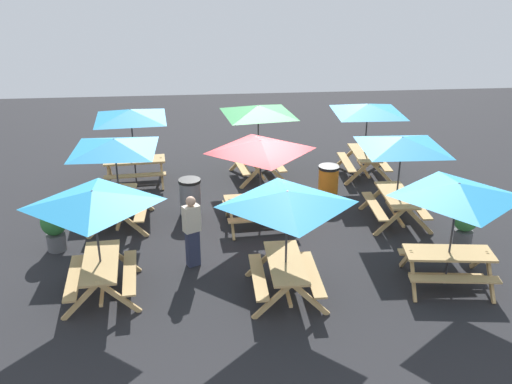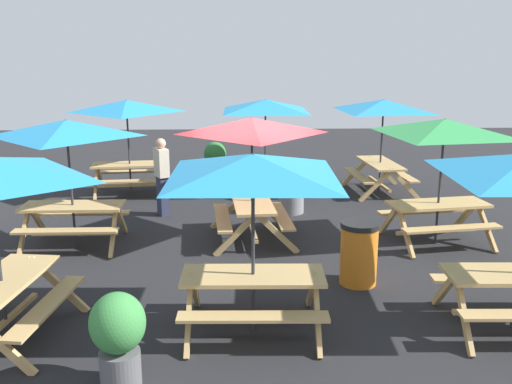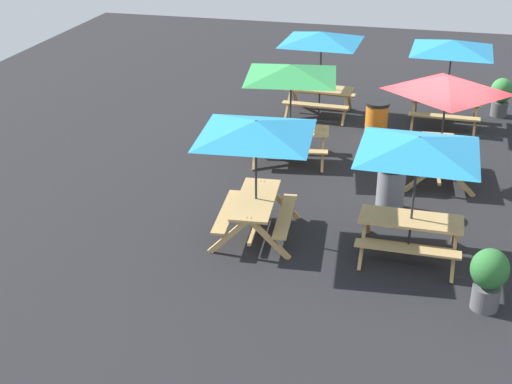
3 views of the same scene
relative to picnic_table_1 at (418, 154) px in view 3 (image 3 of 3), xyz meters
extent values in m
plane|color=#232326|center=(-0.34, -3.62, -1.99)|extent=(29.58, 29.58, 0.00)
cube|color=tan|center=(0.00, 0.00, -1.25)|extent=(1.81, 0.72, 0.05)
cube|color=tan|center=(-0.01, -0.55, -1.54)|extent=(1.80, 0.28, 0.04)
cube|color=tan|center=(0.01, 0.55, -1.54)|extent=(1.80, 0.28, 0.04)
cube|color=tan|center=(-0.78, -0.36, -1.62)|extent=(0.07, 0.80, 0.81)
cube|color=tan|center=(-0.78, 0.37, -1.62)|extent=(0.07, 0.80, 0.81)
cube|color=tan|center=(0.78, -0.37, -1.62)|extent=(0.07, 0.80, 0.81)
cube|color=tan|center=(0.78, 0.36, -1.62)|extent=(0.07, 0.80, 0.81)
cube|color=tan|center=(0.00, 0.00, -1.77)|extent=(1.56, 0.09, 0.06)
cylinder|color=#2D2D33|center=(0.00, 0.00, -0.84)|extent=(0.04, 0.04, 2.30)
pyramid|color=#268CC6|center=(0.00, 0.00, 0.17)|extent=(2.83, 2.83, 0.28)
cube|color=tan|center=(2.84, -0.09, -1.25)|extent=(0.85, 1.85, 0.05)
cube|color=tan|center=(3.39, -0.05, -1.54)|extent=(0.41, 1.82, 0.04)
cube|color=tan|center=(2.29, -0.14, -1.54)|extent=(0.41, 1.82, 0.04)
cube|color=tan|center=(3.27, -0.84, -1.62)|extent=(0.80, 0.13, 0.81)
cube|color=tan|center=(2.54, -0.90, -1.62)|extent=(0.80, 0.13, 0.81)
cube|color=tan|center=(3.13, 0.71, -1.62)|extent=(0.80, 0.13, 0.81)
cube|color=tan|center=(2.41, 0.65, -1.62)|extent=(0.80, 0.13, 0.81)
cube|color=tan|center=(2.84, -0.09, -1.77)|extent=(0.20, 1.56, 0.06)
cylinder|color=#2D2D33|center=(2.84, -0.09, -0.84)|extent=(0.04, 0.04, 2.30)
pyramid|color=#268CC6|center=(2.84, -0.09, 0.17)|extent=(2.82, 2.82, 0.28)
cube|color=tan|center=(2.83, -7.14, -1.25)|extent=(1.82, 0.76, 0.05)
cube|color=tan|center=(2.81, -7.69, -1.54)|extent=(1.81, 0.32, 0.04)
cube|color=tan|center=(2.85, -6.60, -1.54)|extent=(1.81, 0.32, 0.04)
cube|color=tan|center=(2.04, -7.48, -1.62)|extent=(0.09, 0.80, 0.81)
cube|color=tan|center=(2.06, -6.75, -1.62)|extent=(0.09, 0.80, 0.81)
cube|color=tan|center=(3.59, -7.54, -1.62)|extent=(0.09, 0.80, 0.81)
cube|color=tan|center=(3.62, -6.81, -1.62)|extent=(0.09, 0.80, 0.81)
cube|color=tan|center=(2.83, -7.14, -1.77)|extent=(1.56, 0.12, 0.06)
cylinder|color=#2D2D33|center=(2.83, -7.14, -0.84)|extent=(0.04, 0.04, 2.30)
pyramid|color=#268CC6|center=(2.83, -7.14, 0.17)|extent=(2.83, 2.83, 0.28)
cube|color=tan|center=(-0.43, -3.56, -1.25)|extent=(0.83, 1.85, 0.05)
cube|color=tan|center=(0.12, -3.52, -1.54)|extent=(0.39, 1.81, 0.04)
cube|color=tan|center=(-0.98, -3.60, -1.54)|extent=(0.39, 1.81, 0.04)
cube|color=tan|center=(-0.01, -4.31, -1.62)|extent=(0.80, 0.12, 0.81)
cube|color=tan|center=(-0.74, -4.36, -1.62)|extent=(0.80, 0.12, 0.81)
cube|color=tan|center=(-0.12, -2.75, -1.62)|extent=(0.80, 0.12, 0.81)
cube|color=tan|center=(-0.85, -2.81, -1.62)|extent=(0.80, 0.12, 0.81)
cube|color=tan|center=(-0.43, -3.56, -1.77)|extent=(0.18, 1.56, 0.06)
cylinder|color=#2D2D33|center=(-0.43, -3.56, -0.84)|extent=(0.04, 0.04, 2.30)
pyramid|color=red|center=(-0.43, -3.56, 0.17)|extent=(2.14, 2.14, 0.28)
cube|color=tan|center=(2.97, -3.84, -1.25)|extent=(1.88, 0.95, 0.05)
cube|color=tan|center=(3.05, -4.38, -1.54)|extent=(1.82, 0.52, 0.04)
cube|color=tan|center=(2.89, -3.29, -1.54)|extent=(1.82, 0.52, 0.04)
cube|color=tan|center=(2.25, -4.31, -1.62)|extent=(0.17, 0.80, 0.81)
cube|color=tan|center=(2.14, -3.59, -1.62)|extent=(0.17, 0.80, 0.81)
cube|color=tan|center=(3.79, -4.09, -1.62)|extent=(0.17, 0.80, 0.81)
cube|color=tan|center=(3.69, -3.37, -1.62)|extent=(0.17, 0.80, 0.81)
cube|color=tan|center=(2.97, -3.84, -1.77)|extent=(1.55, 0.29, 0.06)
cylinder|color=#2D2D33|center=(2.97, -3.84, -0.84)|extent=(0.04, 0.04, 2.30)
pyramid|color=green|center=(2.97, -3.84, 0.17)|extent=(2.80, 2.80, 0.28)
cube|color=tan|center=(-0.52, -7.07, -1.25)|extent=(1.82, 0.76, 0.05)
cube|color=tan|center=(-0.54, -7.62, -1.54)|extent=(1.81, 0.32, 0.04)
cube|color=tan|center=(-0.51, -6.52, -1.54)|extent=(1.81, 0.32, 0.04)
cube|color=tan|center=(-1.31, -7.41, -1.62)|extent=(0.08, 0.80, 0.81)
cube|color=tan|center=(-1.29, -6.68, -1.62)|extent=(0.08, 0.80, 0.81)
cube|color=tan|center=(0.25, -7.45, -1.62)|extent=(0.08, 0.80, 0.81)
cube|color=tan|center=(0.27, -6.72, -1.62)|extent=(0.08, 0.80, 0.81)
cube|color=tan|center=(-0.52, -7.07, -1.77)|extent=(1.56, 0.12, 0.06)
cylinder|color=#2D2D33|center=(-0.52, -7.07, -0.84)|extent=(0.04, 0.04, 2.30)
pyramid|color=#268CC6|center=(-0.52, -7.07, 0.17)|extent=(2.83, 2.83, 0.28)
cylinder|color=gray|center=(0.47, -1.77, -1.54)|extent=(0.56, 0.56, 0.90)
cylinder|color=black|center=(0.47, -1.77, -1.05)|extent=(0.59, 0.59, 0.08)
cylinder|color=orange|center=(1.13, -5.65, -1.54)|extent=(0.56, 0.56, 0.90)
cylinder|color=black|center=(1.13, -5.65, -1.05)|extent=(0.59, 0.59, 0.08)
cylinder|color=#59595B|center=(-1.98, -8.25, -1.79)|extent=(0.44, 0.44, 0.40)
ellipsoid|color=#3D8C42|center=(-1.98, -8.25, -1.26)|extent=(0.59, 0.59, 0.66)
cylinder|color=#59595B|center=(-1.28, 1.35, -1.79)|extent=(0.44, 0.44, 0.40)
ellipsoid|color=#2D7233|center=(-1.28, 1.35, -1.26)|extent=(0.60, 0.60, 0.66)
camera|label=1|loc=(-13.55, -2.19, 4.48)|focal=40.00mm
camera|label=2|loc=(-0.73, -13.74, 1.56)|focal=40.00mm
camera|label=3|loc=(-0.06, 11.40, 4.60)|focal=50.00mm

